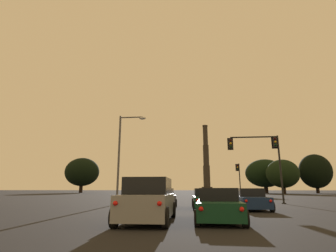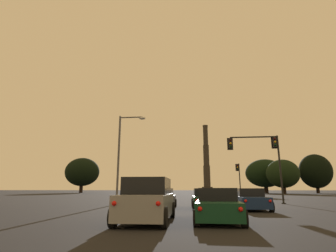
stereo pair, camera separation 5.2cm
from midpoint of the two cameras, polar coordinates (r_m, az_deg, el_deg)
The scene contains 13 objects.
sedan_right_lane_front at distance 19.60m, azimuth 17.48°, elevation -15.04°, with size 2.00×4.71×1.43m.
sedan_center_lane_second at distance 12.41m, azimuth 10.83°, elevation -16.63°, with size 2.13×4.76×1.43m.
hatchback_left_lane_front at distance 20.26m, azimuth -1.23°, elevation -15.58°, with size 1.92×4.11×1.44m.
suv_left_lane_second at distance 11.97m, azimuth -4.31°, elevation -15.84°, with size 2.17×4.93×1.86m.
sedan_center_lane_front at distance 20.05m, azimuth 8.21°, elevation -15.46°, with size 2.14×4.76×1.43m.
traffic_light_far_right at distance 48.18m, azimuth 15.17°, elevation -10.23°, with size 0.78×0.50×5.76m.
traffic_light_overhead_right at distance 27.98m, azimuth 19.84°, elevation -5.22°, with size 5.16×0.50×6.63m.
street_lamp at distance 25.51m, azimuth -9.76°, elevation -4.97°, with size 2.63×0.36×8.38m.
smokestack at distance 154.00m, azimuth 8.39°, elevation -8.33°, with size 6.11×6.11×38.32m.
treeline_far_left at distance 98.89m, azimuth 29.45°, elevation -8.55°, with size 10.10×9.09×12.54m.
treeline_right_mid at distance 101.92m, azimuth -18.15°, elevation -9.49°, with size 12.33×11.10×12.51m.
treeline_left_mid at distance 87.78m, azimuth 23.72°, elevation -9.47°, with size 9.72×8.75×10.17m.
treeline_center_left at distance 97.00m, azimuth 20.37°, elevation -9.61°, with size 13.04×11.74×11.38m.
Camera 2 is at (-0.77, -0.01, 1.38)m, focal length 28.00 mm.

